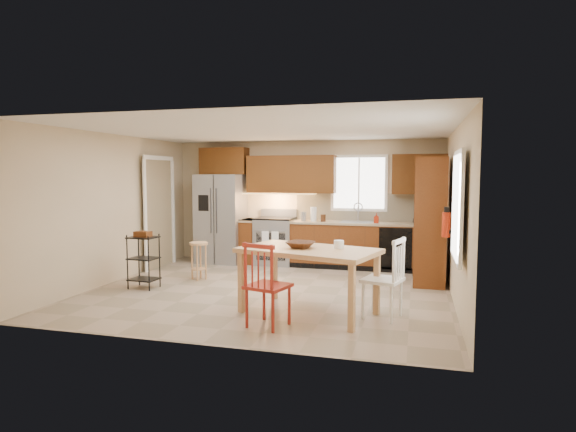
# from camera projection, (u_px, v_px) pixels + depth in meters

# --- Properties ---
(floor) EXTENTS (5.50, 5.50, 0.00)m
(floor) POSITION_uv_depth(u_px,v_px,m) (269.00, 291.00, 7.56)
(floor) COLOR gray
(floor) RESTS_ON ground
(ceiling) EXTENTS (5.50, 5.00, 0.02)m
(ceiling) POSITION_uv_depth(u_px,v_px,m) (269.00, 130.00, 7.34)
(ceiling) COLOR silver
(ceiling) RESTS_ON ground
(wall_back) EXTENTS (5.50, 0.02, 2.50)m
(wall_back) POSITION_uv_depth(u_px,v_px,m) (305.00, 202.00, 9.86)
(wall_back) COLOR #CCB793
(wall_back) RESTS_ON ground
(wall_front) EXTENTS (5.50, 0.02, 2.50)m
(wall_front) POSITION_uv_depth(u_px,v_px,m) (199.00, 229.00, 5.05)
(wall_front) COLOR #CCB793
(wall_front) RESTS_ON ground
(wall_left) EXTENTS (0.02, 5.00, 2.50)m
(wall_left) POSITION_uv_depth(u_px,v_px,m) (114.00, 208.00, 8.16)
(wall_left) COLOR #CCB793
(wall_left) RESTS_ON ground
(wall_right) EXTENTS (0.02, 5.00, 2.50)m
(wall_right) POSITION_uv_depth(u_px,v_px,m) (456.00, 215.00, 6.75)
(wall_right) COLOR #CCB793
(wall_right) RESTS_ON ground
(refrigerator) EXTENTS (0.92, 0.75, 1.82)m
(refrigerator) POSITION_uv_depth(u_px,v_px,m) (221.00, 218.00, 9.97)
(refrigerator) COLOR gray
(refrigerator) RESTS_ON floor
(range_stove) EXTENTS (0.76, 0.63, 0.92)m
(range_stove) POSITION_uv_depth(u_px,v_px,m) (275.00, 242.00, 9.77)
(range_stove) COLOR gray
(range_stove) RESTS_ON floor
(base_cabinet_narrow) EXTENTS (0.30, 0.60, 0.90)m
(base_cabinet_narrow) POSITION_uv_depth(u_px,v_px,m) (250.00, 241.00, 9.92)
(base_cabinet_narrow) COLOR brown
(base_cabinet_narrow) RESTS_ON floor
(base_cabinet_run) EXTENTS (2.92, 0.60, 0.90)m
(base_cabinet_run) POSITION_uv_depth(u_px,v_px,m) (366.00, 245.00, 9.31)
(base_cabinet_run) COLOR brown
(base_cabinet_run) RESTS_ON floor
(dishwasher) EXTENTS (0.60, 0.02, 0.78)m
(dishwasher) POSITION_uv_depth(u_px,v_px,m) (395.00, 249.00, 8.89)
(dishwasher) COLOR black
(dishwasher) RESTS_ON floor
(backsplash) EXTENTS (2.92, 0.03, 0.55)m
(backsplash) POSITION_uv_depth(u_px,v_px,m) (368.00, 207.00, 9.52)
(backsplash) COLOR beige
(backsplash) RESTS_ON wall_back
(upper_over_fridge) EXTENTS (1.00, 0.35, 0.55)m
(upper_over_fridge) POSITION_uv_depth(u_px,v_px,m) (224.00, 161.00, 10.05)
(upper_over_fridge) COLOR #532B0D
(upper_over_fridge) RESTS_ON wall_back
(upper_left_block) EXTENTS (1.80, 0.35, 0.75)m
(upper_left_block) POSITION_uv_depth(u_px,v_px,m) (291.00, 174.00, 9.71)
(upper_left_block) COLOR #532B0D
(upper_left_block) RESTS_ON wall_back
(upper_right_block) EXTENTS (1.00, 0.35, 0.75)m
(upper_right_block) POSITION_uv_depth(u_px,v_px,m) (419.00, 174.00, 9.06)
(upper_right_block) COLOR #532B0D
(upper_right_block) RESTS_ON wall_back
(window_back) EXTENTS (1.12, 0.04, 1.12)m
(window_back) POSITION_uv_depth(u_px,v_px,m) (359.00, 183.00, 9.52)
(window_back) COLOR white
(window_back) RESTS_ON wall_back
(sink) EXTENTS (0.62, 0.46, 0.16)m
(sink) POSITION_uv_depth(u_px,v_px,m) (357.00, 224.00, 9.32)
(sink) COLOR gray
(sink) RESTS_ON base_cabinet_run
(undercab_glow) EXTENTS (1.60, 0.30, 0.01)m
(undercab_glow) POSITION_uv_depth(u_px,v_px,m) (277.00, 194.00, 9.79)
(undercab_glow) COLOR #FFBF66
(undercab_glow) RESTS_ON wall_back
(soap_bottle) EXTENTS (0.09, 0.09, 0.19)m
(soap_bottle) POSITION_uv_depth(u_px,v_px,m) (376.00, 218.00, 9.12)
(soap_bottle) COLOR #A9220B
(soap_bottle) RESTS_ON base_cabinet_run
(paper_towel) EXTENTS (0.12, 0.12, 0.28)m
(paper_towel) POSITION_uv_depth(u_px,v_px,m) (313.00, 214.00, 9.48)
(paper_towel) COLOR white
(paper_towel) RESTS_ON base_cabinet_run
(canister_steel) EXTENTS (0.11, 0.11, 0.18)m
(canister_steel) POSITION_uv_depth(u_px,v_px,m) (304.00, 216.00, 9.53)
(canister_steel) COLOR gray
(canister_steel) RESTS_ON base_cabinet_run
(canister_wood) EXTENTS (0.10, 0.10, 0.14)m
(canister_wood) POSITION_uv_depth(u_px,v_px,m) (323.00, 218.00, 9.40)
(canister_wood) COLOR #4C2614
(canister_wood) RESTS_ON base_cabinet_run
(pantry) EXTENTS (0.50, 0.95, 2.10)m
(pantry) POSITION_uv_depth(u_px,v_px,m) (430.00, 221.00, 8.00)
(pantry) COLOR brown
(pantry) RESTS_ON floor
(fire_extinguisher) EXTENTS (0.12, 0.12, 0.36)m
(fire_extinguisher) POSITION_uv_depth(u_px,v_px,m) (446.00, 225.00, 6.93)
(fire_extinguisher) COLOR #A9220B
(fire_extinguisher) RESTS_ON wall_right
(window_right) EXTENTS (0.04, 1.02, 1.32)m
(window_right) POSITION_uv_depth(u_px,v_px,m) (458.00, 206.00, 5.64)
(window_right) COLOR white
(window_right) RESTS_ON wall_right
(doorway) EXTENTS (0.04, 0.95, 2.10)m
(doorway) POSITION_uv_depth(u_px,v_px,m) (159.00, 214.00, 9.41)
(doorway) COLOR #8C7A59
(doorway) RESTS_ON wall_left
(dining_table) EXTENTS (1.94, 1.42, 0.85)m
(dining_table) POSITION_uv_depth(u_px,v_px,m) (308.00, 282.00, 6.30)
(dining_table) COLOR tan
(dining_table) RESTS_ON floor
(chair_red) EXTENTS (0.59, 0.59, 1.02)m
(chair_red) POSITION_uv_depth(u_px,v_px,m) (268.00, 284.00, 5.76)
(chair_red) COLOR maroon
(chair_red) RESTS_ON floor
(chair_white) EXTENTS (0.59, 0.59, 1.02)m
(chair_white) POSITION_uv_depth(u_px,v_px,m) (382.00, 278.00, 6.10)
(chair_white) COLOR white
(chair_white) RESTS_ON floor
(table_bowl) EXTENTS (0.43, 0.43, 0.09)m
(table_bowl) POSITION_uv_depth(u_px,v_px,m) (300.00, 248.00, 6.29)
(table_bowl) COLOR #4C2614
(table_bowl) RESTS_ON dining_table
(table_jar) EXTENTS (0.18, 0.18, 0.17)m
(table_jar) POSITION_uv_depth(u_px,v_px,m) (339.00, 246.00, 6.27)
(table_jar) COLOR white
(table_jar) RESTS_ON dining_table
(bar_stool) EXTENTS (0.33, 0.33, 0.65)m
(bar_stool) POSITION_uv_depth(u_px,v_px,m) (199.00, 261.00, 8.34)
(bar_stool) COLOR tan
(bar_stool) RESTS_ON floor
(utility_cart) EXTENTS (0.45, 0.36, 0.87)m
(utility_cart) POSITION_uv_depth(u_px,v_px,m) (144.00, 261.00, 7.70)
(utility_cart) COLOR black
(utility_cart) RESTS_ON floor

